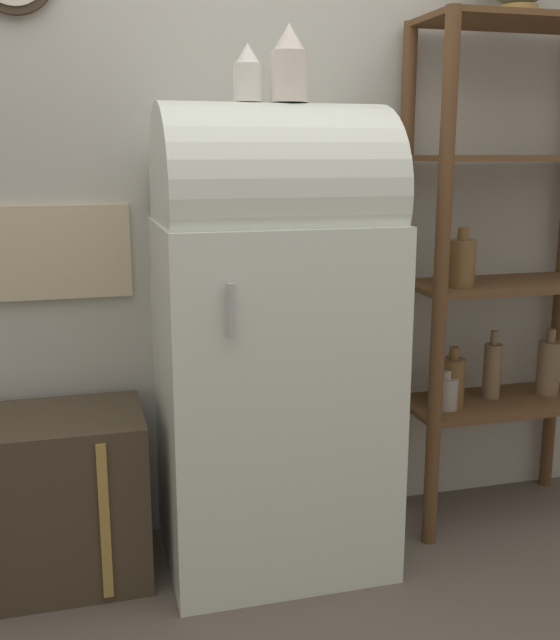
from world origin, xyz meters
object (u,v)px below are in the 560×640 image
suitcase_trunk (48,499)px  vase_left (248,75)px  refrigerator (273,336)px  vase_center (289,66)px

suitcase_trunk → vase_left: size_ratio=3.67×
refrigerator → suitcase_trunk: bearing=176.4°
refrigerator → vase_center: bearing=-6.3°
refrigerator → suitcase_trunk: 0.89m
refrigerator → vase_left: bearing=172.0°
refrigerator → vase_center: size_ratio=6.60×
suitcase_trunk → refrigerator: bearing=-3.6°
suitcase_trunk → vase_center: bearing=-3.7°
suitcase_trunk → vase_left: vase_left is taller
vase_center → refrigerator: bearing=173.7°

